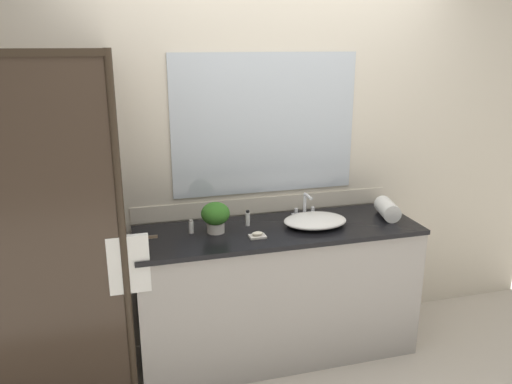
{
  "coord_description": "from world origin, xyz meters",
  "views": [
    {
      "loc": [
        -0.92,
        -2.8,
        2.02
      ],
      "look_at": [
        -0.15,
        0.0,
        1.15
      ],
      "focal_mm": 34.94,
      "sensor_mm": 36.0,
      "label": 1
    }
  ],
  "objects_px": {
    "rolled_towel_near_edge": "(387,209)",
    "amenity_bottle_shampoo": "(191,227)",
    "potted_plant": "(215,215)",
    "amenity_bottle_body_wash": "(248,218)",
    "soap_dish": "(257,235)",
    "faucet": "(305,209)",
    "sink_basin": "(315,221)"
  },
  "relations": [
    {
      "from": "faucet",
      "to": "soap_dish",
      "type": "height_order",
      "value": "faucet"
    },
    {
      "from": "sink_basin",
      "to": "amenity_bottle_body_wash",
      "type": "relative_size",
      "value": 4.07
    },
    {
      "from": "sink_basin",
      "to": "soap_dish",
      "type": "height_order",
      "value": "sink_basin"
    },
    {
      "from": "potted_plant",
      "to": "amenity_bottle_shampoo",
      "type": "relative_size",
      "value": 2.23
    },
    {
      "from": "faucet",
      "to": "amenity_bottle_shampoo",
      "type": "height_order",
      "value": "faucet"
    },
    {
      "from": "soap_dish",
      "to": "amenity_bottle_body_wash",
      "type": "height_order",
      "value": "amenity_bottle_body_wash"
    },
    {
      "from": "amenity_bottle_body_wash",
      "to": "rolled_towel_near_edge",
      "type": "height_order",
      "value": "rolled_towel_near_edge"
    },
    {
      "from": "soap_dish",
      "to": "amenity_bottle_shampoo",
      "type": "relative_size",
      "value": 1.17
    },
    {
      "from": "rolled_towel_near_edge",
      "to": "sink_basin",
      "type": "bearing_deg",
      "value": -177.91
    },
    {
      "from": "amenity_bottle_body_wash",
      "to": "rolled_towel_near_edge",
      "type": "relative_size",
      "value": 0.43
    },
    {
      "from": "potted_plant",
      "to": "amenity_bottle_body_wash",
      "type": "bearing_deg",
      "value": 15.92
    },
    {
      "from": "amenity_bottle_body_wash",
      "to": "rolled_towel_near_edge",
      "type": "bearing_deg",
      "value": -5.75
    },
    {
      "from": "potted_plant",
      "to": "rolled_towel_near_edge",
      "type": "bearing_deg",
      "value": -1.57
    },
    {
      "from": "amenity_bottle_shampoo",
      "to": "amenity_bottle_body_wash",
      "type": "xyz_separation_m",
      "value": [
        0.37,
        0.04,
        0.01
      ]
    },
    {
      "from": "faucet",
      "to": "potted_plant",
      "type": "bearing_deg",
      "value": -168.43
    },
    {
      "from": "soap_dish",
      "to": "rolled_towel_near_edge",
      "type": "bearing_deg",
      "value": 7.21
    },
    {
      "from": "faucet",
      "to": "amenity_bottle_shampoo",
      "type": "bearing_deg",
      "value": -172.46
    },
    {
      "from": "soap_dish",
      "to": "rolled_towel_near_edge",
      "type": "relative_size",
      "value": 0.43
    },
    {
      "from": "amenity_bottle_shampoo",
      "to": "faucet",
      "type": "bearing_deg",
      "value": 7.54
    },
    {
      "from": "faucet",
      "to": "amenity_bottle_body_wash",
      "type": "bearing_deg",
      "value": -170.78
    },
    {
      "from": "rolled_towel_near_edge",
      "to": "amenity_bottle_shampoo",
      "type": "bearing_deg",
      "value": 177.45
    },
    {
      "from": "sink_basin",
      "to": "potted_plant",
      "type": "bearing_deg",
      "value": 175.44
    },
    {
      "from": "sink_basin",
      "to": "rolled_towel_near_edge",
      "type": "relative_size",
      "value": 1.75
    },
    {
      "from": "amenity_bottle_shampoo",
      "to": "rolled_towel_near_edge",
      "type": "height_order",
      "value": "rolled_towel_near_edge"
    },
    {
      "from": "faucet",
      "to": "amenity_bottle_body_wash",
      "type": "xyz_separation_m",
      "value": [
        -0.42,
        -0.07,
        -0.01
      ]
    },
    {
      "from": "faucet",
      "to": "rolled_towel_near_edge",
      "type": "height_order",
      "value": "faucet"
    },
    {
      "from": "potted_plant",
      "to": "rolled_towel_near_edge",
      "type": "xyz_separation_m",
      "value": [
        1.16,
        -0.03,
        -0.05
      ]
    },
    {
      "from": "amenity_bottle_shampoo",
      "to": "amenity_bottle_body_wash",
      "type": "distance_m",
      "value": 0.37
    },
    {
      "from": "sink_basin",
      "to": "potted_plant",
      "type": "xyz_separation_m",
      "value": [
        -0.64,
        0.05,
        0.08
      ]
    },
    {
      "from": "rolled_towel_near_edge",
      "to": "soap_dish",
      "type": "bearing_deg",
      "value": -172.79
    },
    {
      "from": "amenity_bottle_body_wash",
      "to": "soap_dish",
      "type": "bearing_deg",
      "value": -88.63
    },
    {
      "from": "amenity_bottle_body_wash",
      "to": "rolled_towel_near_edge",
      "type": "xyz_separation_m",
      "value": [
        0.94,
        -0.09,
        0.01
      ]
    }
  ]
}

